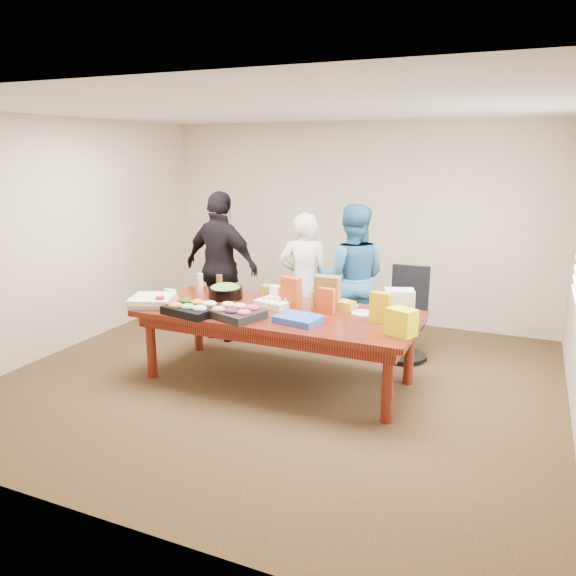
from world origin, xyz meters
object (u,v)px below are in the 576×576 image
at_px(person_center, 304,282).
at_px(person_right, 352,279).
at_px(office_chair, 405,317).
at_px(salad_bowl, 225,293).
at_px(sheet_cake, 274,303).
at_px(conference_table, 278,346).

bearing_deg(person_center, person_right, 179.51).
xyz_separation_m(office_chair, person_center, (-1.19, -0.10, 0.31)).
relative_size(office_chair, salad_bowl, 2.66).
bearing_deg(office_chair, person_right, 171.70).
height_order(person_center, sheet_cake, person_center).
bearing_deg(conference_table, office_chair, 46.69).
distance_m(conference_table, salad_bowl, 0.89).
bearing_deg(conference_table, person_center, 97.19).
xyz_separation_m(sheet_cake, salad_bowl, (-0.63, 0.07, 0.03)).
xyz_separation_m(conference_table, sheet_cake, (-0.11, 0.16, 0.41)).
distance_m(person_center, sheet_cake, 0.87).
distance_m(person_right, sheet_cake, 1.16).
xyz_separation_m(office_chair, sheet_cake, (-1.17, -0.97, 0.28)).
xyz_separation_m(conference_table, salad_bowl, (-0.74, 0.23, 0.44)).
distance_m(office_chair, person_center, 1.23).
relative_size(office_chair, sheet_cake, 2.78).
distance_m(conference_table, person_center, 1.12).
bearing_deg(person_center, office_chair, 166.02).
height_order(conference_table, person_center, person_center).
xyz_separation_m(person_center, sheet_cake, (0.02, -0.87, -0.04)).
relative_size(conference_table, office_chair, 2.78).
height_order(conference_table, sheet_cake, sheet_cake).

